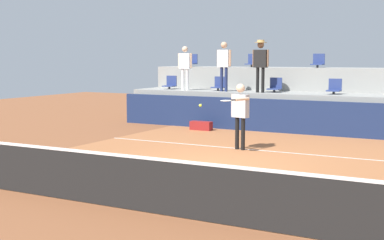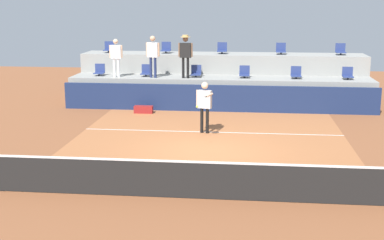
{
  "view_description": "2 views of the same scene",
  "coord_description": "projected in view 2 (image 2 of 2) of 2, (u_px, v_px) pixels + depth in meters",
  "views": [
    {
      "loc": [
        5.5,
        -11.14,
        2.47
      ],
      "look_at": [
        -0.19,
        -0.56,
        1.1
      ],
      "focal_mm": 51.09,
      "sensor_mm": 36.0,
      "label": 1
    },
    {
      "loc": [
        1.23,
        -15.39,
        4.44
      ],
      "look_at": [
        -0.42,
        -0.14,
        1.0
      ],
      "focal_mm": 49.32,
      "sensor_mm": 36.0,
      "label": 2
    }
  ],
  "objects": [
    {
      "name": "stadium_chair_lower_far_right",
      "position": [
        348.0,
        74.0,
        22.16
      ],
      "size": [
        0.44,
        0.4,
        0.52
      ],
      "color": "#2D2D33",
      "rests_on": "seating_tier_lower"
    },
    {
      "name": "stadium_chair_lower_mid_right",
      "position": [
        244.0,
        73.0,
        22.61
      ],
      "size": [
        0.44,
        0.4,
        0.52
      ],
      "color": "#2D2D33",
      "rests_on": "seating_tier_lower"
    },
    {
      "name": "stadium_chair_upper_right",
      "position": [
        281.0,
        50.0,
        24.0
      ],
      "size": [
        0.44,
        0.4,
        0.52
      ],
      "color": "#2D2D33",
      "rests_on": "seating_tier_upper"
    },
    {
      "name": "stadium_chair_upper_center",
      "position": [
        222.0,
        49.0,
        24.29
      ],
      "size": [
        0.44,
        0.4,
        0.52
      ],
      "color": "#2D2D33",
      "rests_on": "seating_tier_upper"
    },
    {
      "name": "stadium_chair_lower_right",
      "position": [
        296.0,
        74.0,
        22.38
      ],
      "size": [
        0.44,
        0.4,
        0.52
      ],
      "color": "#2D2D33",
      "rests_on": "seating_tier_lower"
    },
    {
      "name": "court_inner_paint",
      "position": [
        209.0,
        143.0,
        17.0
      ],
      "size": [
        9.0,
        10.0,
        0.01
      ],
      "primitive_type": "cube",
      "color": "#A36038",
      "rests_on": "ground_plane"
    },
    {
      "name": "seating_tier_lower",
      "position": [
        220.0,
        91.0,
        22.97
      ],
      "size": [
        13.0,
        1.8,
        1.25
      ],
      "primitive_type": "cube",
      "color": "gray",
      "rests_on": "ground_plane"
    },
    {
      "name": "stadium_chair_upper_far_right",
      "position": [
        341.0,
        50.0,
        23.73
      ],
      "size": [
        0.44,
        0.4,
        0.52
      ],
      "color": "#2D2D33",
      "rests_on": "seating_tier_upper"
    },
    {
      "name": "seating_tier_upper",
      "position": [
        222.0,
        76.0,
        24.63
      ],
      "size": [
        13.0,
        1.8,
        2.1
      ],
      "primitive_type": "cube",
      "color": "gray",
      "rests_on": "ground_plane"
    },
    {
      "name": "tennis_net",
      "position": [
        192.0,
        178.0,
        12.04
      ],
      "size": [
        10.48,
        0.08,
        1.07
      ],
      "color": "black",
      "rests_on": "ground_plane"
    },
    {
      "name": "spectator_with_hat",
      "position": [
        185.0,
        51.0,
        22.3
      ],
      "size": [
        0.62,
        0.45,
        1.84
      ],
      "color": "black",
      "rests_on": "seating_tier_lower"
    },
    {
      "name": "stadium_chair_lower_far_left",
      "position": [
        100.0,
        71.0,
        23.28
      ],
      "size": [
        0.44,
        0.4,
        0.52
      ],
      "color": "#2D2D33",
      "rests_on": "seating_tier_lower"
    },
    {
      "name": "court_service_line",
      "position": [
        212.0,
        132.0,
        18.35
      ],
      "size": [
        9.0,
        0.06,
        0.0
      ],
      "primitive_type": "cube",
      "color": "silver",
      "rests_on": "ground_plane"
    },
    {
      "name": "ground_plane",
      "position": [
        206.0,
        151.0,
        16.03
      ],
      "size": [
        40.0,
        40.0,
        0.0
      ],
      "primitive_type": "plane",
      "color": "brown"
    },
    {
      "name": "tennis_ball",
      "position": [
        197.0,
        107.0,
        15.79
      ],
      "size": [
        0.07,
        0.07,
        0.07
      ],
      "color": "#CCE033"
    },
    {
      "name": "stadium_chair_upper_left",
      "position": [
        166.0,
        49.0,
        24.56
      ],
      "size": [
        0.44,
        0.4,
        0.52
      ],
      "color": "#2D2D33",
      "rests_on": "seating_tier_upper"
    },
    {
      "name": "stadium_chair_upper_far_left",
      "position": [
        109.0,
        48.0,
        24.85
      ],
      "size": [
        0.44,
        0.4,
        0.52
      ],
      "color": "#2D2D33",
      "rests_on": "seating_tier_upper"
    },
    {
      "name": "stadium_chair_lower_left",
      "position": [
        146.0,
        71.0,
        23.06
      ],
      "size": [
        0.44,
        0.4,
        0.52
      ],
      "color": "#2D2D33",
      "rests_on": "seating_tier_lower"
    },
    {
      "name": "tennis_player",
      "position": [
        205.0,
        102.0,
        17.99
      ],
      "size": [
        0.6,
        1.31,
        1.78
      ],
      "color": "black",
      "rests_on": "ground_plane"
    },
    {
      "name": "spectator_in_white",
      "position": [
        153.0,
        52.0,
        22.46
      ],
      "size": [
        0.62,
        0.28,
        1.79
      ],
      "color": "navy",
      "rests_on": "seating_tier_lower"
    },
    {
      "name": "stadium_chair_lower_mid_left",
      "position": [
        196.0,
        72.0,
        22.83
      ],
      "size": [
        0.44,
        0.4,
        0.52
      ],
      "color": "#2D2D33",
      "rests_on": "seating_tier_lower"
    },
    {
      "name": "spectator_leaning_on_rail",
      "position": [
        116.0,
        54.0,
        22.65
      ],
      "size": [
        0.58,
        0.23,
        1.64
      ],
      "color": "white",
      "rests_on": "seating_tier_lower"
    },
    {
      "name": "sponsor_backboard",
      "position": [
        218.0,
        98.0,
        21.73
      ],
      "size": [
        13.0,
        0.16,
        1.1
      ],
      "primitive_type": "cube",
      "color": "navy",
      "rests_on": "ground_plane"
    },
    {
      "name": "equipment_bag",
      "position": [
        144.0,
        109.0,
        21.49
      ],
      "size": [
        0.76,
        0.28,
        0.3
      ],
      "primitive_type": "cube",
      "color": "maroon",
      "rests_on": "ground_plane"
    }
  ]
}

